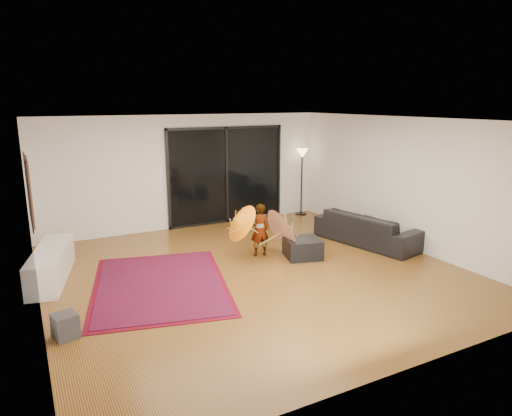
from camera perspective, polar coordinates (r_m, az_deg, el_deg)
floor at (r=8.28m, az=-0.13°, el=-8.07°), size 7.00×7.00×0.00m
ceiling at (r=7.72m, az=-0.14°, el=10.95°), size 7.00×7.00×0.00m
wall_back at (r=11.06m, az=-8.55°, el=4.48°), size 7.00×0.00×7.00m
wall_front at (r=5.16m, az=18.23°, el=-6.25°), size 7.00×0.00×7.00m
wall_left at (r=7.04m, az=-26.32°, el=-1.80°), size 0.00×7.00×7.00m
wall_right at (r=9.97m, az=18.04°, el=3.02°), size 0.00×7.00×7.00m
sliding_door at (r=11.42m, az=-3.72°, el=4.11°), size 3.06×0.07×2.40m
painting at (r=7.96m, az=-26.52°, el=2.00°), size 0.04×1.28×1.08m
media_console at (r=8.65m, az=-24.23°, el=-6.43°), size 0.94×2.01×0.54m
speaker at (r=6.59m, az=-22.75°, el=-13.45°), size 0.35×0.35×0.33m
persian_rug at (r=7.92m, az=-11.91°, el=-9.31°), size 2.80×3.44×0.02m
sofa at (r=10.10m, az=13.81°, el=-2.48°), size 1.38×2.45×0.67m
ottoman at (r=9.05m, az=5.85°, el=-4.99°), size 0.81×0.81×0.38m
floor_lamp at (r=12.20m, az=5.78°, el=5.63°), size 0.31×0.31×1.78m
child at (r=9.00m, az=0.46°, el=-2.76°), size 0.41×0.29×1.06m
parasol_orange at (r=8.66m, az=-2.60°, el=-2.00°), size 0.57×0.77×0.85m
parasol_white at (r=9.17m, az=4.21°, el=-2.64°), size 0.53×0.99×1.00m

